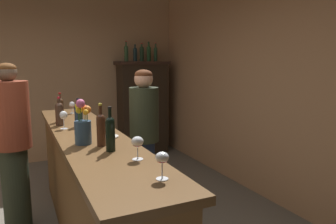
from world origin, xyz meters
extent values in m
cube|color=tan|center=(0.00, 2.90, 1.44)|extent=(5.35, 0.12, 2.88)
cube|color=tan|center=(2.68, 0.00, 1.44)|extent=(0.12, 5.79, 2.88)
cube|color=brown|center=(0.46, 0.02, 0.50)|extent=(0.49, 3.03, 1.00)
cube|color=brown|center=(0.46, 0.02, 1.02)|extent=(0.55, 3.16, 0.05)
cube|color=black|center=(1.96, 2.59, 0.84)|extent=(0.85, 0.38, 1.68)
cube|color=#312019|center=(1.96, 2.59, 1.65)|extent=(0.93, 0.44, 0.06)
cylinder|color=#1A2939|center=(0.45, 0.36, 1.14)|extent=(0.08, 0.08, 0.19)
sphere|color=#1A2939|center=(0.45, 0.36, 1.23)|extent=(0.08, 0.08, 0.08)
cylinder|color=#1A2939|center=(0.45, 0.36, 1.27)|extent=(0.03, 0.03, 0.07)
cylinder|color=black|center=(0.45, 0.36, 1.31)|extent=(0.03, 0.03, 0.02)
cylinder|color=#412A1D|center=(0.29, 0.50, 1.14)|extent=(0.08, 0.08, 0.19)
sphere|color=#412A1D|center=(0.29, 0.50, 1.23)|extent=(0.08, 0.08, 0.08)
cylinder|color=#412A1D|center=(0.29, 0.50, 1.27)|extent=(0.03, 0.03, 0.08)
cylinder|color=#AD1524|center=(0.29, 0.50, 1.32)|extent=(0.03, 0.03, 0.02)
cylinder|color=#452718|center=(0.47, -0.44, 1.15)|extent=(0.06, 0.06, 0.21)
sphere|color=#452718|center=(0.47, -0.44, 1.25)|extent=(0.06, 0.06, 0.06)
cylinder|color=#452718|center=(0.47, -0.44, 1.30)|extent=(0.03, 0.03, 0.10)
cylinder|color=gold|center=(0.47, -0.44, 1.36)|extent=(0.03, 0.03, 0.02)
cylinder|color=#4B311F|center=(0.32, 0.72, 1.15)|extent=(0.07, 0.07, 0.21)
sphere|color=#4B311F|center=(0.32, 0.72, 1.26)|extent=(0.07, 0.07, 0.07)
cylinder|color=#4B311F|center=(0.32, 0.72, 1.30)|extent=(0.02, 0.02, 0.08)
cylinder|color=#AA1A1A|center=(0.32, 0.72, 1.34)|extent=(0.03, 0.03, 0.02)
cylinder|color=black|center=(0.50, -0.61, 1.15)|extent=(0.07, 0.07, 0.21)
sphere|color=black|center=(0.50, -0.61, 1.26)|extent=(0.07, 0.07, 0.07)
cylinder|color=black|center=(0.50, -0.61, 1.30)|extent=(0.02, 0.02, 0.09)
cylinder|color=black|center=(0.50, -0.61, 1.36)|extent=(0.03, 0.03, 0.02)
cylinder|color=white|center=(0.60, -1.26, 1.05)|extent=(0.07, 0.07, 0.00)
cylinder|color=white|center=(0.60, -1.26, 1.09)|extent=(0.01, 0.01, 0.09)
ellipsoid|color=white|center=(0.60, -1.26, 1.17)|extent=(0.07, 0.07, 0.06)
ellipsoid|color=maroon|center=(0.60, -1.26, 1.15)|extent=(0.06, 0.06, 0.02)
cylinder|color=white|center=(0.52, 1.21, 1.05)|extent=(0.06, 0.06, 0.00)
cylinder|color=white|center=(0.52, 1.21, 1.08)|extent=(0.01, 0.01, 0.07)
ellipsoid|color=white|center=(0.52, 1.21, 1.15)|extent=(0.07, 0.07, 0.07)
ellipsoid|color=maroon|center=(0.52, 1.21, 1.13)|extent=(0.05, 0.05, 0.03)
cylinder|color=white|center=(0.30, 0.31, 1.05)|extent=(0.07, 0.07, 0.00)
cylinder|color=white|center=(0.30, 0.31, 1.09)|extent=(0.01, 0.01, 0.09)
ellipsoid|color=white|center=(0.30, 0.31, 1.18)|extent=(0.07, 0.07, 0.08)
cylinder|color=white|center=(0.60, -0.88, 1.05)|extent=(0.07, 0.07, 0.00)
cylinder|color=white|center=(0.60, -0.88, 1.09)|extent=(0.01, 0.01, 0.08)
ellipsoid|color=white|center=(0.60, -0.88, 1.17)|extent=(0.08, 0.08, 0.07)
ellipsoid|color=maroon|center=(0.60, -0.88, 1.15)|extent=(0.06, 0.06, 0.03)
cylinder|color=#304C69|center=(0.36, -0.33, 1.14)|extent=(0.13, 0.13, 0.18)
cylinder|color=#38602D|center=(0.39, -0.33, 1.23)|extent=(0.01, 0.01, 0.16)
sphere|color=orange|center=(0.39, -0.33, 1.31)|extent=(0.06, 0.06, 0.06)
cylinder|color=#38602D|center=(0.38, -0.30, 1.24)|extent=(0.01, 0.01, 0.17)
sphere|color=#D6422E|center=(0.38, -0.30, 1.32)|extent=(0.05, 0.05, 0.05)
cylinder|color=#38602D|center=(0.36, -0.29, 1.24)|extent=(0.01, 0.01, 0.17)
sphere|color=yellow|center=(0.36, -0.29, 1.32)|extent=(0.06, 0.06, 0.06)
cylinder|color=#38602D|center=(0.33, -0.31, 1.24)|extent=(0.01, 0.01, 0.18)
sphere|color=yellow|center=(0.33, -0.31, 1.34)|extent=(0.05, 0.05, 0.05)
cylinder|color=#38602D|center=(0.34, -0.33, 1.23)|extent=(0.01, 0.01, 0.16)
sphere|color=yellow|center=(0.34, -0.33, 1.31)|extent=(0.05, 0.05, 0.05)
cylinder|color=#38602D|center=(0.34, -0.36, 1.26)|extent=(0.01, 0.01, 0.21)
sphere|color=#CE5684|center=(0.34, -0.36, 1.36)|extent=(0.07, 0.07, 0.07)
cylinder|color=#38602D|center=(0.38, -0.37, 1.23)|extent=(0.01, 0.01, 0.14)
sphere|color=#F4AB22|center=(0.38, -0.37, 1.30)|extent=(0.04, 0.04, 0.04)
cylinder|color=white|center=(0.59, -0.20, 1.05)|extent=(0.17, 0.17, 0.01)
cylinder|color=#305230|center=(1.67, 2.59, 1.79)|extent=(0.07, 0.07, 0.23)
sphere|color=#305230|center=(1.67, 2.59, 1.91)|extent=(0.07, 0.07, 0.07)
cylinder|color=#305230|center=(1.67, 2.59, 1.96)|extent=(0.02, 0.02, 0.10)
cylinder|color=#AE2524|center=(1.67, 2.59, 2.01)|extent=(0.03, 0.03, 0.02)
cylinder|color=#1A2E32|center=(1.84, 2.59, 1.78)|extent=(0.07, 0.07, 0.20)
sphere|color=#1A2E32|center=(1.84, 2.59, 1.88)|extent=(0.07, 0.07, 0.07)
cylinder|color=#1A2E32|center=(1.84, 2.59, 1.91)|extent=(0.03, 0.03, 0.07)
cylinder|color=black|center=(1.84, 2.59, 1.96)|extent=(0.03, 0.03, 0.02)
cylinder|color=#1D3622|center=(1.96, 2.59, 1.79)|extent=(0.08, 0.08, 0.22)
sphere|color=#1D3622|center=(1.96, 2.59, 1.90)|extent=(0.08, 0.08, 0.08)
cylinder|color=#1D3622|center=(1.96, 2.59, 1.94)|extent=(0.03, 0.03, 0.08)
cylinder|color=red|center=(1.96, 2.59, 1.98)|extent=(0.03, 0.03, 0.02)
cylinder|color=#224C27|center=(2.09, 2.59, 1.79)|extent=(0.07, 0.07, 0.23)
sphere|color=#224C27|center=(2.09, 2.59, 1.91)|extent=(0.07, 0.07, 0.07)
cylinder|color=#224C27|center=(2.09, 2.59, 1.96)|extent=(0.03, 0.03, 0.09)
cylinder|color=black|center=(2.09, 2.59, 2.01)|extent=(0.03, 0.03, 0.02)
cylinder|color=#22452C|center=(2.23, 2.59, 1.79)|extent=(0.07, 0.07, 0.22)
sphere|color=#22452C|center=(2.23, 2.59, 1.89)|extent=(0.07, 0.07, 0.07)
cylinder|color=#22452C|center=(2.23, 2.59, 1.94)|extent=(0.02, 0.02, 0.10)
cylinder|color=#B42128|center=(2.23, 2.59, 2.00)|extent=(0.03, 0.03, 0.02)
cylinder|color=#2C3526|center=(-0.15, 0.61, 0.42)|extent=(0.26, 0.26, 0.84)
cylinder|color=brown|center=(-0.15, 0.61, 1.16)|extent=(0.36, 0.36, 0.65)
sphere|color=brown|center=(-0.15, 0.61, 1.57)|extent=(0.18, 0.18, 0.18)
ellipsoid|color=#5A3417|center=(-0.15, 0.61, 1.61)|extent=(0.17, 0.17, 0.10)
cylinder|color=navy|center=(1.15, 0.42, 0.40)|extent=(0.23, 0.23, 0.81)
cylinder|color=#2D3523|center=(1.15, 0.42, 1.10)|extent=(0.32, 0.32, 0.59)
sphere|color=#E0A484|center=(1.15, 0.42, 1.49)|extent=(0.20, 0.20, 0.20)
ellipsoid|color=#5D2F18|center=(1.15, 0.42, 1.53)|extent=(0.19, 0.19, 0.11)
camera|label=1|loc=(-0.07, -2.73, 1.67)|focal=33.76mm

